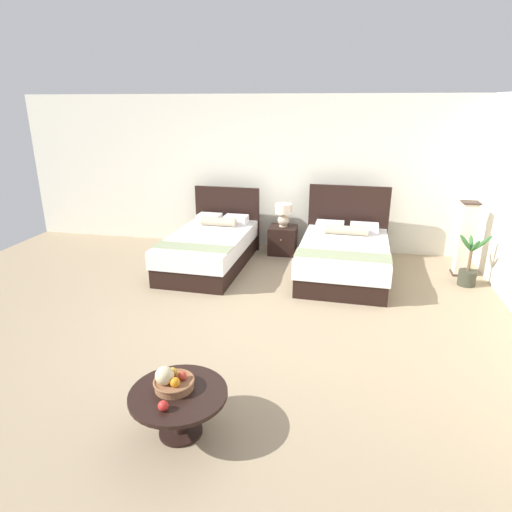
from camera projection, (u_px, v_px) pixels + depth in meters
name	position (u px, v px, depth m)	size (l,w,h in m)	color
ground_plane	(252.00, 322.00, 5.59)	(10.35, 9.98, 0.02)	#998567
wall_back	(288.00, 174.00, 8.09)	(10.35, 0.12, 2.77)	silver
bed_near_window	(210.00, 248.00, 7.38)	(1.27, 2.23, 1.16)	black
bed_near_corner	(344.00, 256.00, 6.97)	(1.43, 2.09, 1.28)	black
nightstand	(283.00, 240.00, 8.03)	(0.49, 0.50, 0.50)	black
table_lamp	(284.00, 213.00, 7.89)	(0.30, 0.30, 0.42)	beige
coffee_table	(179.00, 401.00, 3.60)	(0.80, 0.80, 0.40)	black
fruit_bowl	(172.00, 381.00, 3.59)	(0.34, 0.34, 0.21)	brown
loose_apple	(163.00, 406.00, 3.34)	(0.08, 0.08, 0.08)	red
floor_lamp_corner	(465.00, 239.00, 6.92)	(0.26, 0.26, 1.19)	#3F2E26
potted_palm	(469.00, 270.00, 6.61)	(0.50, 0.47, 0.81)	#393A2B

